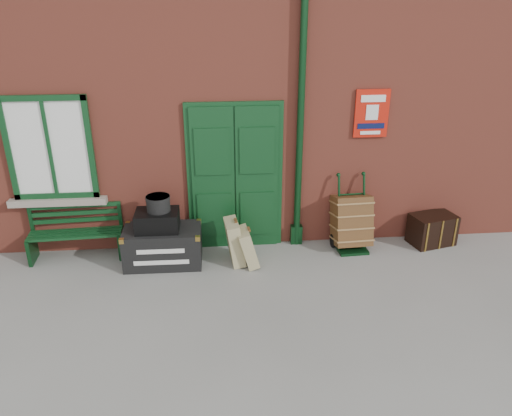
{
  "coord_description": "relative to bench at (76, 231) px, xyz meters",
  "views": [
    {
      "loc": [
        -0.6,
        -5.52,
        3.7
      ],
      "look_at": [
        -0.06,
        0.6,
        1.0
      ],
      "focal_mm": 35.0,
      "sensor_mm": 36.0,
      "label": 1
    }
  ],
  "objects": [
    {
      "name": "ground",
      "position": [
        2.68,
        -1.31,
        -0.42
      ],
      "size": [
        80.0,
        80.0,
        0.0
      ],
      "primitive_type": "plane",
      "color": "gray",
      "rests_on": "ground"
    },
    {
      "name": "station_building",
      "position": [
        2.68,
        2.18,
        1.75
      ],
      "size": [
        10.3,
        4.3,
        4.36
      ],
      "color": "#AA4937",
      "rests_on": "ground"
    },
    {
      "name": "bench",
      "position": [
        0.0,
        0.0,
        0.0
      ],
      "size": [
        1.36,
        0.48,
        0.83
      ],
      "rotation": [
        0.0,
        0.0,
        0.05
      ],
      "color": "#0F391A",
      "rests_on": "ground"
    },
    {
      "name": "houdini_trunk",
      "position": [
        1.3,
        -0.33,
        -0.14
      ],
      "size": [
        1.11,
        0.62,
        0.55
      ],
      "primitive_type": "cube",
      "rotation": [
        0.0,
        0.0,
        -0.01
      ],
      "color": "black",
      "rests_on": "ground"
    },
    {
      "name": "strongbox",
      "position": [
        1.25,
        -0.33,
        0.27
      ],
      "size": [
        0.61,
        0.45,
        0.28
      ],
      "primitive_type": "cube",
      "rotation": [
        0.0,
        0.0,
        -0.01
      ],
      "color": "black",
      "rests_on": "houdini_trunk"
    },
    {
      "name": "hatbox",
      "position": [
        1.28,
        -0.3,
        0.52
      ],
      "size": [
        0.34,
        0.34,
        0.22
      ],
      "primitive_type": "cylinder",
      "rotation": [
        0.0,
        0.0,
        -0.01
      ],
      "color": "black",
      "rests_on": "strongbox"
    },
    {
      "name": "suitcase_back",
      "position": [
        2.34,
        -0.39,
        -0.08
      ],
      "size": [
        0.32,
        0.48,
        0.66
      ],
      "primitive_type": "cube",
      "rotation": [
        0.0,
        -0.14,
        0.1
      ],
      "color": "tan",
      "rests_on": "ground"
    },
    {
      "name": "suitcase_front",
      "position": [
        2.52,
        -0.49,
        -0.13
      ],
      "size": [
        0.35,
        0.44,
        0.58
      ],
      "primitive_type": "cube",
      "rotation": [
        0.0,
        -0.27,
        0.1
      ],
      "color": "tan",
      "rests_on": "ground"
    },
    {
      "name": "porter_trolley",
      "position": [
        4.14,
        -0.09,
        0.03
      ],
      "size": [
        0.58,
        0.63,
        1.15
      ],
      "rotation": [
        0.0,
        0.0,
        0.05
      ],
      "color": "black",
      "rests_on": "ground"
    },
    {
      "name": "dark_trunk",
      "position": [
        5.46,
        -0.06,
        -0.18
      ],
      "size": [
        0.75,
        0.58,
        0.48
      ],
      "primitive_type": "cube",
      "rotation": [
        0.0,
        0.0,
        0.24
      ],
      "color": "black",
      "rests_on": "ground"
    }
  ]
}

